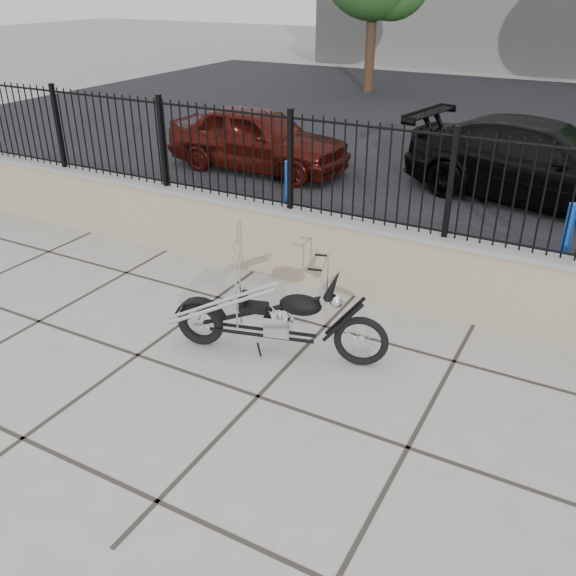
# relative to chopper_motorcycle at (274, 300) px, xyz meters

# --- Properties ---
(ground_plane) EXTENTS (90.00, 90.00, 0.00)m
(ground_plane) POSITION_rel_chopper_motorcycle_xyz_m (0.23, -0.73, -0.65)
(ground_plane) COLOR #99968E
(ground_plane) RESTS_ON ground
(parking_lot) EXTENTS (30.00, 30.00, 0.00)m
(parking_lot) POSITION_rel_chopper_motorcycle_xyz_m (0.23, 11.77, -0.65)
(parking_lot) COLOR black
(parking_lot) RESTS_ON ground
(retaining_wall) EXTENTS (14.00, 0.36, 0.96)m
(retaining_wall) POSITION_rel_chopper_motorcycle_xyz_m (0.23, 1.77, -0.17)
(retaining_wall) COLOR gray
(retaining_wall) RESTS_ON ground_plane
(iron_fence) EXTENTS (14.00, 0.08, 1.20)m
(iron_fence) POSITION_rel_chopper_motorcycle_xyz_m (0.23, 1.77, 0.91)
(iron_fence) COLOR black
(iron_fence) RESTS_ON retaining_wall
(chopper_motorcycle) EXTENTS (2.20, 0.93, 1.31)m
(chopper_motorcycle) POSITION_rel_chopper_motorcycle_xyz_m (0.00, 0.00, 0.00)
(chopper_motorcycle) COLOR black
(chopper_motorcycle) RESTS_ON ground_plane
(car_red) EXTENTS (3.84, 1.57, 1.30)m
(car_red) POSITION_rel_chopper_motorcycle_xyz_m (-3.77, 5.93, -0.00)
(car_red) COLOR #420E09
(car_red) RESTS_ON parking_lot
(car_black) EXTENTS (5.10, 2.82, 1.40)m
(car_black) POSITION_rel_chopper_motorcycle_xyz_m (1.65, 6.57, 0.05)
(car_black) COLOR black
(car_black) RESTS_ON parking_lot
(bollard_a) EXTENTS (0.13, 0.13, 1.03)m
(bollard_a) POSITION_rel_chopper_motorcycle_xyz_m (-1.73, 3.50, -0.14)
(bollard_a) COLOR #0C20C1
(bollard_a) RESTS_ON ground_plane
(bollard_b) EXTENTS (0.15, 0.15, 0.99)m
(bollard_b) POSITION_rel_chopper_motorcycle_xyz_m (2.42, 3.59, -0.16)
(bollard_b) COLOR blue
(bollard_b) RESTS_ON ground_plane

